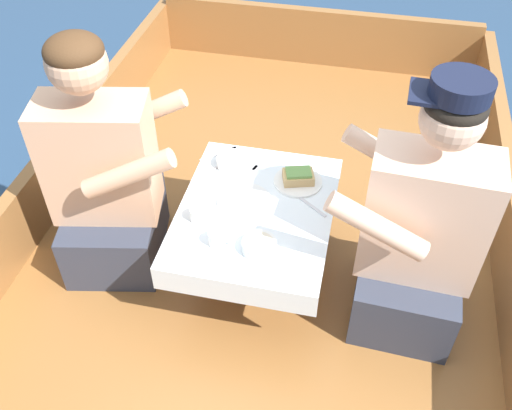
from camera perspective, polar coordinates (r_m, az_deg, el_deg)
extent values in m
plane|color=navy|center=(2.64, 0.30, -9.20)|extent=(60.00, 60.00, 0.00)
cube|color=brown|center=(2.53, 0.31, -7.40)|extent=(2.04, 3.49, 0.26)
cube|color=#936033|center=(2.65, -21.08, 0.52)|extent=(0.06, 3.49, 0.30)
cube|color=#936033|center=(3.70, 6.17, 16.39)|extent=(1.92, 0.06, 0.35)
cylinder|color=#B2B2B7|center=(2.27, 0.00, -3.85)|extent=(0.07, 0.07, 0.33)
cube|color=brown|center=(2.14, 0.00, -0.64)|extent=(0.54, 0.70, 0.02)
cube|color=white|center=(2.14, 0.00, -0.43)|extent=(0.57, 0.73, 0.00)
cube|color=white|center=(1.94, -2.32, -8.78)|extent=(0.57, 0.00, 0.10)
cube|color=white|center=(2.44, 1.83, 4.43)|extent=(0.57, 0.00, 0.10)
cube|color=#333847|center=(2.44, -13.77, -2.44)|extent=(0.44, 0.50, 0.26)
cube|color=tan|center=(2.20, -15.37, 4.39)|extent=(0.44, 0.29, 0.49)
sphere|color=tan|center=(1.98, -17.51, 13.32)|extent=(0.21, 0.21, 0.21)
ellipsoid|color=#472D19|center=(1.96, -17.79, 14.48)|extent=(0.20, 0.20, 0.11)
cylinder|color=tan|center=(2.25, -11.00, 8.99)|extent=(0.34, 0.14, 0.21)
cylinder|color=tan|center=(1.97, -12.64, 3.06)|extent=(0.34, 0.14, 0.21)
cube|color=#333847|center=(2.25, 14.68, -7.86)|extent=(0.38, 0.46, 0.26)
cube|color=beige|center=(1.98, 16.55, -1.03)|extent=(0.41, 0.24, 0.49)
sphere|color=beige|center=(1.74, 19.08, 8.17)|extent=(0.19, 0.19, 0.19)
ellipsoid|color=black|center=(1.72, 19.40, 9.34)|extent=(0.18, 0.18, 0.11)
cylinder|color=beige|center=(1.78, 11.98, -2.11)|extent=(0.34, 0.09, 0.21)
cylinder|color=beige|center=(2.06, 13.06, 4.81)|extent=(0.34, 0.09, 0.21)
cylinder|color=black|center=(1.69, 19.86, 10.98)|extent=(0.18, 0.18, 0.06)
cube|color=black|center=(1.70, 16.74, 10.71)|extent=(0.11, 0.14, 0.01)
cylinder|color=white|center=(2.25, 4.22, 2.36)|extent=(0.19, 0.19, 0.01)
cylinder|color=white|center=(2.16, -1.20, 0.38)|extent=(0.21, 0.21, 0.01)
cube|color=tan|center=(2.23, 4.25, 2.81)|extent=(0.14, 0.11, 0.04)
cube|color=#669347|center=(2.22, 4.28, 3.28)|extent=(0.11, 0.09, 0.01)
cylinder|color=white|center=(2.32, -2.43, 4.37)|extent=(0.12, 0.12, 0.04)
cylinder|color=beige|center=(2.31, -2.44, 4.56)|extent=(0.10, 0.10, 0.02)
cylinder|color=white|center=(1.98, 0.33, -4.10)|extent=(0.12, 0.12, 0.04)
cylinder|color=beige|center=(1.97, 0.33, -3.90)|extent=(0.10, 0.10, 0.02)
cylinder|color=white|center=(2.00, -3.91, -3.33)|extent=(0.06, 0.06, 0.05)
torus|color=white|center=(1.99, -2.77, -3.47)|extent=(0.04, 0.01, 0.04)
cylinder|color=#3D2314|center=(1.98, -3.93, -3.01)|extent=(0.05, 0.05, 0.01)
cylinder|color=white|center=(2.09, -5.71, -0.91)|extent=(0.07, 0.07, 0.05)
torus|color=white|center=(2.08, -4.58, -1.04)|extent=(0.04, 0.01, 0.04)
cylinder|color=#3D2314|center=(2.08, -5.74, -0.60)|extent=(0.06, 0.06, 0.01)
cube|color=silver|center=(2.16, 5.38, 0.10)|extent=(0.14, 0.11, 0.00)
ellipsoid|color=silver|center=(2.19, 4.09, 1.08)|extent=(0.04, 0.02, 0.01)
cube|color=silver|center=(2.39, -3.79, 5.12)|extent=(0.13, 0.13, 0.00)
cube|color=silver|center=(2.41, -2.32, 5.66)|extent=(0.04, 0.04, 0.00)
cube|color=silver|center=(2.27, -1.03, 2.78)|extent=(0.07, 0.16, 0.00)
cube|color=silver|center=(2.31, -0.09, 3.74)|extent=(0.03, 0.04, 0.00)
cube|color=silver|center=(2.27, -5.16, 2.65)|extent=(0.07, 0.16, 0.00)
cube|color=silver|center=(2.21, -4.91, 1.45)|extent=(0.09, 0.16, 0.00)
ellipsoid|color=silver|center=(2.25, -3.71, 2.42)|extent=(0.04, 0.02, 0.01)
cube|color=silver|center=(2.35, 1.33, 4.44)|extent=(0.16, 0.08, 0.00)
ellipsoid|color=silver|center=(2.36, 3.01, 4.66)|extent=(0.04, 0.02, 0.01)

